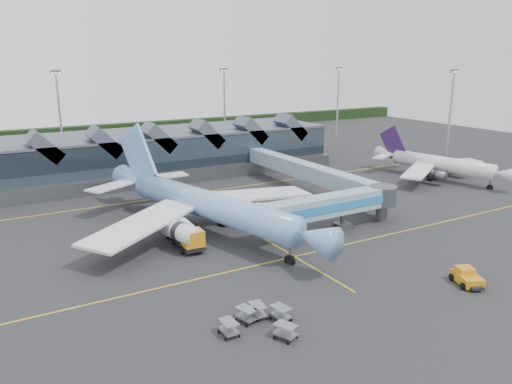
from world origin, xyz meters
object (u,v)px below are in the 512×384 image
main_airliner (203,203)px  regional_jet (437,163)px  jet_bridge (337,205)px  pushback_tug (467,277)px  fuel_truck (183,230)px

main_airliner → regional_jet: 57.72m
regional_jet → jet_bridge: (-39.64, -15.26, 0.53)m
main_airliner → pushback_tug: main_airliner is taller
fuel_truck → pushback_tug: (23.27, -28.51, -1.19)m
regional_jet → pushback_tug: size_ratio=6.81×
regional_jet → fuel_truck: bearing=177.0°
jet_bridge → regional_jet: bearing=20.7°
regional_jet → jet_bridge: bearing=-170.3°
fuel_truck → main_airliner: bearing=38.7°
jet_bridge → pushback_tug: (0.95, -22.36, -3.12)m
regional_jet → fuel_truck: 62.64m
jet_bridge → fuel_truck: size_ratio=2.38×
fuel_truck → pushback_tug: fuel_truck is taller
jet_bridge → pushback_tug: bearing=-87.9°
main_airliner → pushback_tug: size_ratio=10.09×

